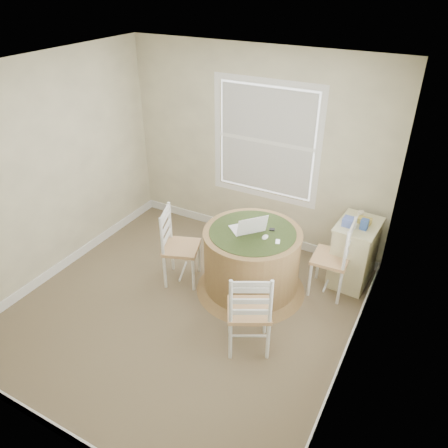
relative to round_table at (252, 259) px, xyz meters
The scene contains 14 objects.
room 1.07m from the round_table, 122.27° to the right, with size 3.64×3.64×2.64m.
round_table is the anchor object (origin of this frame).
chair_left 0.85m from the round_table, 163.89° to the right, with size 0.42×0.40×0.95m, color white, non-canonical shape.
chair_near 0.91m from the round_table, 66.22° to the right, with size 0.42×0.40×0.95m, color white, non-canonical shape.
chair_right 0.91m from the round_table, 26.39° to the left, with size 0.42×0.40×0.95m, color white, non-canonical shape.
laptop 0.40m from the round_table, behind, with size 0.46×0.47×0.24m.
mouse 0.41m from the round_table, 14.65° to the right, with size 0.06×0.10×0.04m, color white.
phone 0.49m from the round_table, ahead, with size 0.04×0.09×0.02m, color #B7BABF.
keys 0.43m from the round_table, 38.02° to the left, with size 0.06×0.05×0.03m, color black.
corner_chest 1.24m from the round_table, 35.90° to the left, with size 0.49×0.64×0.82m.
tissue_box 1.17m from the round_table, 34.71° to the left, with size 0.12×0.12×0.10m, color #5E76D8.
box_yellow 1.37m from the round_table, 36.43° to the left, with size 0.15×0.10×0.06m, color gold.
box_blue 1.32m from the round_table, 30.33° to the left, with size 0.08×0.08×0.12m, color #3556A1.
cup_cream 1.38m from the round_table, 41.78° to the left, with size 0.07×0.07×0.09m, color beige.
Camera 1 is at (2.19, -3.09, 3.38)m, focal length 35.00 mm.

